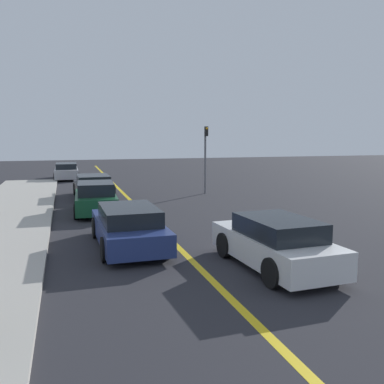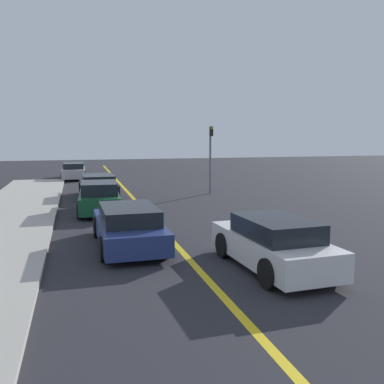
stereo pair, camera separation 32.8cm
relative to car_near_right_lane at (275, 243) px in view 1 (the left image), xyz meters
The scene contains 8 objects.
road_center_line 9.41m from the car_near_right_lane, 101.51° to the left, with size 0.20×60.00×0.01m.
sidewalk_left 10.60m from the car_near_right_lane, 135.11° to the left, with size 3.58×32.54×0.14m.
car_near_right_lane is the anchor object (origin of this frame).
car_ahead_center 4.60m from the car_near_right_lane, 136.13° to the left, with size 2.01×4.67×1.28m.
car_far_distant 10.06m from the car_near_right_lane, 112.68° to the left, with size 1.95×4.04×1.39m.
car_parked_left_lot 14.69m from the car_near_right_lane, 104.48° to the left, with size 2.09×4.44×1.25m.
car_oncoming_far 25.37m from the car_near_right_lane, 101.44° to the left, with size 1.87×4.58×1.26m.
traffic_light 14.31m from the car_near_right_lane, 78.91° to the left, with size 0.18×0.40×3.90m.
Camera 1 is at (-3.24, -0.86, 3.43)m, focal length 40.00 mm.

